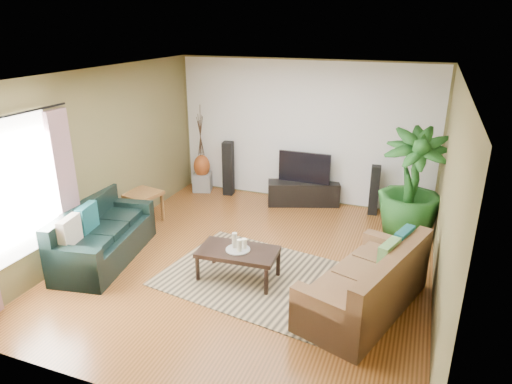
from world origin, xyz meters
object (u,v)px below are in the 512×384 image
at_px(speaker_left, 228,168).
at_px(coffee_table, 238,264).
at_px(speaker_right, 374,190).
at_px(television, 304,167).
at_px(side_table, 143,208).
at_px(tv_stand, 303,193).
at_px(sofa_right, 365,278).
at_px(sofa_left, 104,233).
at_px(potted_plant, 411,185).
at_px(vase, 202,166).
at_px(pedestal, 202,182).

bearing_deg(speaker_left, coffee_table, -72.21).
bearing_deg(coffee_table, speaker_right, 60.27).
distance_m(television, side_table, 3.04).
bearing_deg(tv_stand, sofa_right, -82.16).
distance_m(speaker_left, speaker_right, 2.89).
distance_m(sofa_left, speaker_left, 3.18).
bearing_deg(sofa_right, speaker_left, -115.38).
bearing_deg(speaker_right, potted_plant, -55.45).
bearing_deg(vase, sofa_left, -90.26).
distance_m(coffee_table, television, 2.99).
relative_size(television, vase, 2.12).
bearing_deg(potted_plant, sofa_left, -149.97).
distance_m(sofa_right, potted_plant, 2.38).
distance_m(speaker_left, vase, 0.60).
bearing_deg(television, pedestal, 180.00).
height_order(sofa_left, vase, sofa_left).
relative_size(sofa_left, tv_stand, 1.37).
height_order(television, speaker_left, speaker_left).
distance_m(coffee_table, speaker_right, 3.29).
distance_m(speaker_left, pedestal, 0.70).
bearing_deg(coffee_table, tv_stand, 83.93).
distance_m(speaker_left, side_table, 2.05).
xyz_separation_m(tv_stand, side_table, (-2.36, -1.87, 0.07)).
distance_m(sofa_right, vase, 4.83).
xyz_separation_m(sofa_left, side_table, (-0.18, 1.25, -0.13)).
relative_size(speaker_left, pedestal, 2.99).
bearing_deg(sofa_right, coffee_table, -74.72).
bearing_deg(tv_stand, pedestal, 160.39).
distance_m(tv_stand, side_table, 3.01).
xyz_separation_m(speaker_left, speaker_right, (2.89, 0.00, -0.09)).
height_order(tv_stand, side_table, side_table).
relative_size(television, speaker_right, 1.08).
relative_size(sofa_left, coffee_table, 1.73).
distance_m(television, speaker_left, 1.58).
relative_size(vase, side_table, 0.79).
relative_size(sofa_right, tv_stand, 1.43).
bearing_deg(tv_stand, coffee_table, -112.08).
bearing_deg(potted_plant, television, 159.28).
bearing_deg(sofa_right, speaker_right, -156.44).
bearing_deg(speaker_left, vase, 171.64).
distance_m(speaker_right, potted_plant, 1.06).
bearing_deg(sofa_left, side_table, -1.94).
bearing_deg(sofa_left, television, -44.92).
bearing_deg(coffee_table, television, 83.93).
relative_size(pedestal, vase, 0.78).
distance_m(tv_stand, speaker_right, 1.34).
xyz_separation_m(sofa_left, pedestal, (0.01, 3.12, -0.24)).
bearing_deg(speaker_right, tv_stand, 174.02).
bearing_deg(speaker_right, television, 174.02).
distance_m(sofa_right, television, 3.44).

